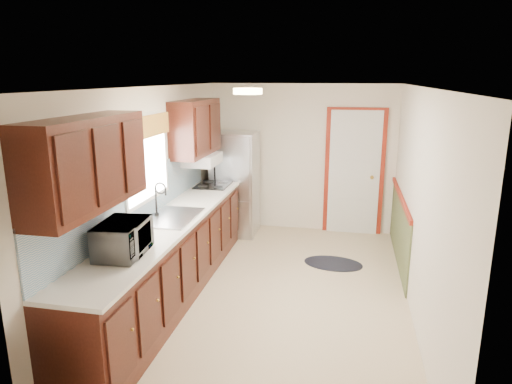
% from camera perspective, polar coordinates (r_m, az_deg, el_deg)
% --- Properties ---
extents(room_shell, '(3.20, 5.20, 2.52)m').
position_cam_1_polar(room_shell, '(5.11, 2.79, -0.59)').
color(room_shell, beige).
rests_on(room_shell, ground).
extents(kitchen_run, '(0.63, 4.00, 2.20)m').
position_cam_1_polar(kitchen_run, '(5.29, -11.16, -4.77)').
color(kitchen_run, '#34120B').
rests_on(kitchen_run, ground).
extents(back_wall_trim, '(1.12, 2.30, 2.08)m').
position_cam_1_polar(back_wall_trim, '(7.28, 13.25, 1.03)').
color(back_wall_trim, maroon).
rests_on(back_wall_trim, ground).
extents(ceiling_fixture, '(0.30, 0.30, 0.06)m').
position_cam_1_polar(ceiling_fixture, '(4.80, -1.04, 12.49)').
color(ceiling_fixture, '#FFD88C').
rests_on(ceiling_fixture, room_shell).
extents(microwave, '(0.36, 0.58, 0.38)m').
position_cam_1_polar(microwave, '(4.27, -16.33, -5.18)').
color(microwave, white).
rests_on(microwave, kitchen_run).
extents(refrigerator, '(0.70, 0.70, 1.66)m').
position_cam_1_polar(refrigerator, '(7.35, -2.62, 1.06)').
color(refrigerator, '#B7B7BC').
rests_on(refrigerator, ground).
extents(rug, '(0.86, 0.61, 0.01)m').
position_cam_1_polar(rug, '(6.44, 9.62, -8.80)').
color(rug, black).
rests_on(rug, ground).
extents(cooktop, '(0.46, 0.56, 0.02)m').
position_cam_1_polar(cooktop, '(6.76, -5.38, 0.87)').
color(cooktop, black).
rests_on(cooktop, kitchen_run).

